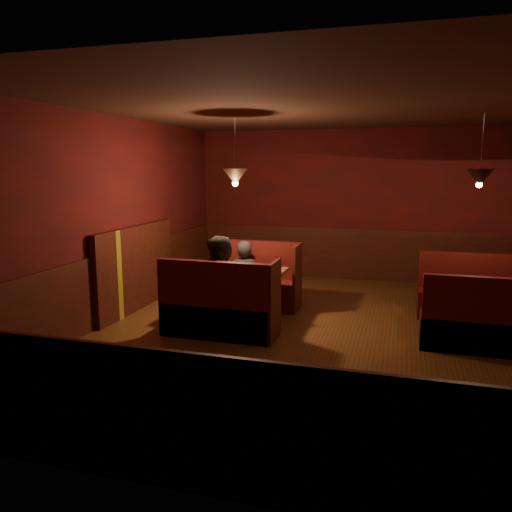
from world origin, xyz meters
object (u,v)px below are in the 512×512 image
(second_table, at_px, (471,296))
(diner_b, at_px, (222,272))
(main_table, at_px, (237,281))
(second_bench_near, at_px, (479,327))
(main_bench_far, at_px, (253,286))
(diner_a, at_px, (244,263))
(main_bench_near, at_px, (219,312))
(second_bench_far, at_px, (465,298))

(second_table, xyz_separation_m, diner_b, (-3.16, -0.87, 0.32))
(diner_b, bearing_deg, main_table, 85.53)
(second_table, height_order, second_bench_near, second_bench_near)
(main_bench_far, bearing_deg, diner_a, -132.48)
(main_bench_far, distance_m, diner_b, 1.42)
(main_bench_far, height_order, diner_a, diner_a)
(second_table, relative_size, second_bench_near, 0.90)
(main_bench_far, xyz_separation_m, diner_a, (-0.11, -0.12, 0.38))
(main_bench_near, distance_m, second_bench_far, 3.64)
(second_bench_far, distance_m, diner_a, 3.32)
(main_bench_near, distance_m, second_table, 3.32)
(diner_a, bearing_deg, second_bench_far, -176.85)
(main_table, height_order, second_bench_far, main_table)
(main_bench_near, relative_size, diner_a, 1.06)
(diner_b, bearing_deg, main_bench_far, 85.74)
(main_bench_near, height_order, diner_b, diner_b)
(main_bench_far, distance_m, second_bench_far, 3.17)
(second_bench_far, bearing_deg, main_bench_far, -175.53)
(second_bench_far, bearing_deg, second_bench_near, -90.00)
(second_bench_far, distance_m, diner_b, 3.60)
(main_bench_near, xyz_separation_m, second_bench_far, (3.16, 1.80, -0.03))
(second_bench_far, xyz_separation_m, diner_b, (-3.19, -1.58, 0.52))
(main_bench_far, relative_size, second_bench_far, 1.14)
(main_table, height_order, main_bench_near, main_bench_near)
(second_bench_near, relative_size, diner_b, 0.80)
(main_bench_far, xyz_separation_m, diner_b, (-0.03, -1.33, 0.49))
(second_bench_near, bearing_deg, second_table, 92.20)
(second_bench_near, xyz_separation_m, diner_b, (-3.19, -0.16, 0.52))
(diner_a, bearing_deg, main_table, 95.34)
(second_table, xyz_separation_m, diner_a, (-3.25, 0.34, 0.21))
(main_bench_near, xyz_separation_m, second_bench_near, (3.16, 0.37, -0.03))
(main_bench_far, bearing_deg, diner_b, -91.24)
(main_bench_far, distance_m, second_bench_near, 3.37)
(second_bench_near, bearing_deg, diner_b, -177.21)
(second_bench_near, bearing_deg, main_table, 172.78)
(second_table, bearing_deg, diner_a, 174.01)
(main_table, bearing_deg, second_bench_near, -7.22)
(main_table, bearing_deg, second_table, 5.63)
(main_bench_near, xyz_separation_m, second_table, (3.13, 1.09, 0.17))
(second_bench_far, bearing_deg, main_bench_near, -150.34)
(second_bench_near, height_order, diner_a, diner_a)
(main_table, relative_size, second_bench_near, 1.04)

